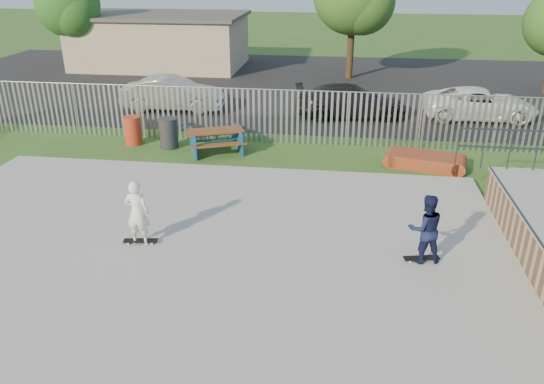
# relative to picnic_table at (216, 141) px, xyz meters

# --- Properties ---
(ground) EXTENTS (120.00, 120.00, 0.00)m
(ground) POSITION_rel_picnic_table_xyz_m (0.97, -7.69, -0.42)
(ground) COLOR #37581E
(ground) RESTS_ON ground
(concrete_slab) EXTENTS (15.00, 12.00, 0.15)m
(concrete_slab) POSITION_rel_picnic_table_xyz_m (0.97, -7.69, -0.34)
(concrete_slab) COLOR #9B9B96
(concrete_slab) RESTS_ON ground
(fence) EXTENTS (26.04, 16.02, 2.00)m
(fence) POSITION_rel_picnic_table_xyz_m (1.97, -3.10, 0.58)
(fence) COLOR gray
(fence) RESTS_ON ground
(picnic_table) EXTENTS (2.39, 2.20, 0.82)m
(picnic_table) POSITION_rel_picnic_table_xyz_m (0.00, 0.00, 0.00)
(picnic_table) COLOR brown
(picnic_table) RESTS_ON ground
(funbox) EXTENTS (2.39, 1.59, 0.44)m
(funbox) POSITION_rel_picnic_table_xyz_m (7.17, -0.56, -0.20)
(funbox) COLOR maroon
(funbox) RESTS_ON ground
(trash_bin_red) EXTENTS (0.62, 0.62, 1.04)m
(trash_bin_red) POSITION_rel_picnic_table_xyz_m (-3.22, 0.45, 0.10)
(trash_bin_red) COLOR #AB311A
(trash_bin_red) RESTS_ON ground
(trash_bin_grey) EXTENTS (0.66, 0.66, 1.10)m
(trash_bin_grey) POSITION_rel_picnic_table_xyz_m (-1.79, 0.23, 0.13)
(trash_bin_grey) COLOR #27282A
(trash_bin_grey) RESTS_ON ground
(parking_lot) EXTENTS (40.00, 18.00, 0.02)m
(parking_lot) POSITION_rel_picnic_table_xyz_m (0.97, 11.31, -0.41)
(parking_lot) COLOR black
(parking_lot) RESTS_ON ground
(car_silver) EXTENTS (4.58, 1.80, 1.48)m
(car_silver) POSITION_rel_picnic_table_xyz_m (-3.17, 5.21, 0.35)
(car_silver) COLOR silver
(car_silver) RESTS_ON parking_lot
(car_dark) EXTENTS (4.98, 2.56, 1.38)m
(car_dark) POSITION_rel_picnic_table_xyz_m (4.74, 5.14, 0.29)
(car_dark) COLOR black
(car_dark) RESTS_ON parking_lot
(car_white) EXTENTS (4.73, 2.27, 1.30)m
(car_white) POSITION_rel_picnic_table_xyz_m (10.18, 5.59, 0.26)
(car_white) COLOR white
(car_white) RESTS_ON parking_lot
(building) EXTENTS (10.40, 6.40, 3.20)m
(building) POSITION_rel_picnic_table_xyz_m (-7.03, 15.31, 1.19)
(building) COLOR tan
(building) RESTS_ON ground
(tree_left) EXTENTS (3.67, 3.67, 5.66)m
(tree_left) POSITION_rel_picnic_table_xyz_m (-11.67, 13.10, 3.39)
(tree_left) COLOR #3C2618
(tree_left) RESTS_ON ground
(skateboard_a) EXTENTS (0.82, 0.36, 0.08)m
(skateboard_a) POSITION_rel_picnic_table_xyz_m (6.30, -6.87, -0.23)
(skateboard_a) COLOR black
(skateboard_a) RESTS_ON concrete_slab
(skateboard_b) EXTENTS (0.82, 0.31, 0.08)m
(skateboard_b) POSITION_rel_picnic_table_xyz_m (-0.22, -6.94, -0.23)
(skateboard_b) COLOR black
(skateboard_b) RESTS_ON concrete_slab
(skater_navy) EXTENTS (0.89, 0.76, 1.60)m
(skater_navy) POSITION_rel_picnic_table_xyz_m (6.30, -6.87, 0.53)
(skater_navy) COLOR #13183C
(skater_navy) RESTS_ON concrete_slab
(skater_white) EXTENTS (0.60, 0.40, 1.60)m
(skater_white) POSITION_rel_picnic_table_xyz_m (-0.22, -6.94, 0.53)
(skater_white) COLOR white
(skater_white) RESTS_ON concrete_slab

